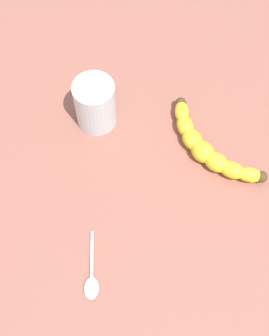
% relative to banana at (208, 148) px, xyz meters
% --- Properties ---
extents(wooden_tabletop, '(1.20, 1.20, 0.03)m').
position_rel_banana_xyz_m(wooden_tabletop, '(0.05, 0.13, -0.03)').
color(wooden_tabletop, '#95594B').
rests_on(wooden_tabletop, ground).
extents(banana, '(0.22, 0.11, 0.04)m').
position_rel_banana_xyz_m(banana, '(0.00, 0.00, 0.00)').
color(banana, yellow).
rests_on(banana, wooden_tabletop).
extents(smoothie_glass, '(0.07, 0.07, 0.10)m').
position_rel_banana_xyz_m(smoothie_glass, '(0.14, 0.16, 0.03)').
color(smoothie_glass, silver).
rests_on(smoothie_glass, wooden_tabletop).
extents(teaspoon, '(0.11, 0.05, 0.01)m').
position_rel_banana_xyz_m(teaspoon, '(-0.15, 0.28, -0.01)').
color(teaspoon, silver).
rests_on(teaspoon, wooden_tabletop).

